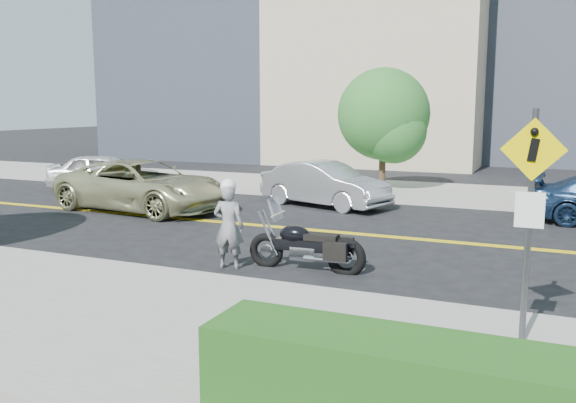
% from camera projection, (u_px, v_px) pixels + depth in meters
% --- Properties ---
extents(ground_plane, '(120.00, 120.00, 0.00)m').
position_uv_depth(ground_plane, '(355.00, 234.00, 15.25)').
color(ground_plane, black).
rests_on(ground_plane, ground).
extents(sidewalk_near, '(60.00, 5.00, 0.15)m').
position_uv_depth(sidewalk_near, '(194.00, 332.00, 8.45)').
color(sidewalk_near, '#9E9B91').
rests_on(sidewalk_near, ground_plane).
extents(sidewalk_far, '(60.00, 5.00, 0.15)m').
position_uv_depth(sidewalk_far, '(417.00, 192.00, 22.03)').
color(sidewalk_far, '#9E9B91').
rests_on(sidewalk_far, ground_plane).
extents(pedestrian_sign, '(0.78, 0.08, 3.00)m').
position_uv_depth(pedestrian_sign, '(530.00, 205.00, 7.57)').
color(pedestrian_sign, '#4C4C51').
rests_on(pedestrian_sign, sidewalk_near).
extents(motorcyclist, '(0.67, 0.50, 1.78)m').
position_uv_depth(motorcyclist, '(229.00, 224.00, 11.91)').
color(motorcyclist, '#B7B6BB').
rests_on(motorcyclist, ground).
extents(motorcycle, '(2.33, 0.83, 1.39)m').
position_uv_depth(motorcycle, '(307.00, 235.00, 11.81)').
color(motorcycle, black).
rests_on(motorcycle, ground).
extents(suv, '(5.78, 3.12, 1.54)m').
position_uv_depth(suv, '(143.00, 186.00, 18.53)').
color(suv, '#B2B283').
rests_on(suv, ground).
extents(parked_car_white, '(4.42, 2.96, 1.40)m').
position_uv_depth(parked_car_white, '(104.00, 172.00, 22.85)').
color(parked_car_white, white).
rests_on(parked_car_white, ground).
extents(parked_car_silver, '(4.56, 2.76, 1.42)m').
position_uv_depth(parked_car_silver, '(325.00, 184.00, 19.32)').
color(parked_car_silver, '#A4A5AB').
rests_on(parked_car_silver, ground).
extents(tree_far_a, '(3.31, 3.31, 4.53)m').
position_uv_depth(tree_far_a, '(383.00, 114.00, 21.94)').
color(tree_far_a, '#382619').
rests_on(tree_far_a, ground).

